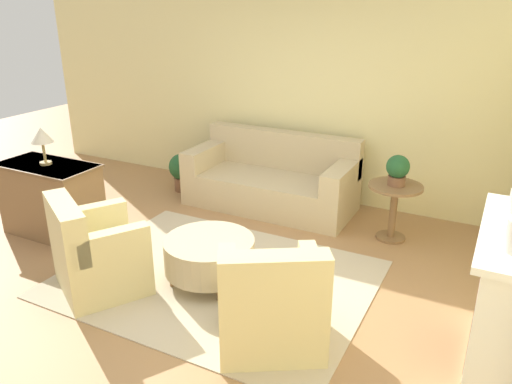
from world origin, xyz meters
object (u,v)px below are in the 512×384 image
Objects in this scene: side_table at (394,202)px; dresser at (51,198)px; armchair_right at (271,305)px; potted_plant_on_side_table at (398,169)px; couch at (272,181)px; table_lamp at (42,137)px; ottoman_table at (209,254)px; armchair_left at (95,254)px; potted_plant_floor at (182,170)px.

side_table is 0.56× the size of dresser.
dresser is at bearing 167.81° from armchair_right.
potted_plant_on_side_table is at bearing 80.18° from armchair_right.
couch is at bearing 115.46° from armchair_right.
side_table is at bearing 25.19° from table_lamp.
ottoman_table is 0.75× the size of dresser.
dresser is at bearing 0.00° from table_lamp.
ottoman_table is (-0.94, 0.60, -0.08)m from armchair_right.
table_lamp reaches higher than armchair_left.
armchair_left is 2.63m from potted_plant_floor.
couch is at bearing 45.73° from table_lamp.
ottoman_table is 2.33m from table_lamp.
potted_plant_floor is at bearing -176.44° from couch.
armchair_right is at bearing -99.82° from side_table.
potted_plant_floor is 2.08m from table_lamp.
potted_plant_floor is at bearing 176.46° from side_table.
armchair_right is at bearing -43.95° from potted_plant_floor.
armchair_left is at bearing -27.18° from table_lamp.
side_table is 1.21× the size of potted_plant_floor.
dresser is at bearing -154.81° from potted_plant_on_side_table.
couch reaches higher than dresser.
potted_plant_floor is at bearing 107.72° from armchair_left.
couch is 2.01m from ottoman_table.
potted_plant_on_side_table is at bearing 46.53° from armchair_left.
couch reaches higher than armchair_right.
ottoman_table is 2.19m from side_table.
dresser is (-1.87, -1.92, 0.10)m from couch.
table_lamp is (-1.87, -1.92, 0.83)m from couch.
armchair_right is 2.40m from potted_plant_on_side_table.
couch is 2.04× the size of armchair_left.
armchair_left is 3.20m from side_table.
couch is 1.66m from side_table.
couch is 1.37m from potted_plant_floor.
ottoman_table is at bearing -48.98° from potted_plant_floor.
armchair_left reaches higher than side_table.
side_table is 3.87m from dresser.
potted_plant_on_side_table reaches higher than potted_plant_floor.
armchair_right reaches higher than dresser.
armchair_right is (1.23, -2.59, 0.03)m from couch.
armchair_left is (-0.56, -2.59, 0.03)m from couch.
armchair_right is at bearing -64.54° from couch.
ottoman_table is at bearing 34.85° from armchair_left.
potted_plant_on_side_table is at bearing 0.00° from side_table.
armchair_left is at bearing -72.28° from potted_plant_floor.
potted_plant_floor is (-1.36, -0.08, -0.03)m from couch.
table_lamp is at bearing -105.42° from potted_plant_floor.
potted_plant_floor is at bearing 74.58° from dresser.
ottoman_table is 2.17m from dresser.
side_table is 3.01m from potted_plant_floor.
armchair_right is at bearing -12.19° from table_lamp.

